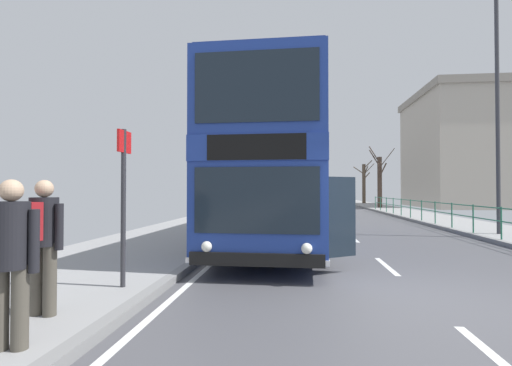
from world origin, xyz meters
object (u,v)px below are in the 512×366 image
Objects in this scene: street_lamp_far_side at (497,93)px; pedestrian_companion at (11,254)px; double_decker_bus_main at (279,170)px; background_building_00 at (471,149)px; bus_stop_sign_near at (124,189)px; bare_tree_far_01 at (364,182)px; pedestrian_with_backpack at (42,236)px; bare_tree_far_00 at (380,180)px.

pedestrian_companion is at bearing -132.45° from street_lamp_far_side.
pedestrian_companion is (-2.23, -9.02, -1.30)m from double_decker_bus_main.
background_building_00 reaches higher than double_decker_bus_main.
bus_stop_sign_near is at bearing -139.61° from street_lamp_far_side.
bare_tree_far_01 is at bearing 88.57° from street_lamp_far_side.
pedestrian_with_backpack is 1.02m from pedestrian_companion.
bare_tree_far_00 is 11.00m from bare_tree_far_01.
double_decker_bus_main is at bearing -166.09° from street_lamp_far_side.
background_building_00 is (10.02, 5.19, 3.18)m from bare_tree_far_00.
street_lamp_far_side is 27.62m from background_building_00.
street_lamp_far_side reaches higher than bare_tree_far_01.
bare_tree_far_00 is at bearing 71.92° from pedestrian_companion.
pedestrian_companion is 0.13× the size of background_building_00.
double_decker_bus_main is 33.12m from background_building_00.
pedestrian_with_backpack is at bearing -120.07° from background_building_00.
bus_stop_sign_near reaches higher than pedestrian_companion.
pedestrian_companion is at bearing -103.88° from double_decker_bus_main.
background_building_00 reaches higher than pedestrian_with_backpack.
street_lamp_far_side is 0.69× the size of background_building_00.
background_building_00 is (20.63, 35.62, 4.67)m from pedestrian_with_backpack.
street_lamp_far_side is (7.78, 1.93, 2.81)m from double_decker_bus_main.
bare_tree_far_01 is at bearing 74.89° from bus_stop_sign_near.
bare_tree_far_00 is at bearing 70.79° from pedestrian_with_backpack.
background_building_00 is (20.27, 36.58, 4.72)m from pedestrian_companion.
double_decker_bus_main is 2.26× the size of bare_tree_far_01.
bare_tree_far_00 is at bearing 89.33° from street_lamp_far_side.
bare_tree_far_01 reaches higher than pedestrian_with_backpack.
street_lamp_far_side is at bearing 47.55° from pedestrian_companion.
background_building_00 is (10.26, 25.63, 0.61)m from street_lamp_far_side.
bare_tree_far_01 is (0.78, 31.43, -2.55)m from street_lamp_far_side.
background_building_00 reaches higher than bare_tree_far_00.
pedestrian_with_backpack reaches higher than pedestrian_companion.
double_decker_bus_main is 8.56m from pedestrian_with_backpack.
street_lamp_far_side reaches higher than bus_stop_sign_near.
double_decker_bus_main is 34.44m from bare_tree_far_01.
bare_tree_far_01 is (0.55, 10.99, 0.02)m from bare_tree_far_00.
pedestrian_with_backpack is 0.33× the size of bare_tree_far_01.
bus_stop_sign_near is 0.20× the size of background_building_00.
bare_tree_far_00 reaches higher than pedestrian_with_backpack.
double_decker_bus_main is 6.92× the size of pedestrian_companion.
bare_tree_far_00 is at bearing -152.63° from background_building_00.
double_decker_bus_main is at bearing -104.40° from bare_tree_far_01.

